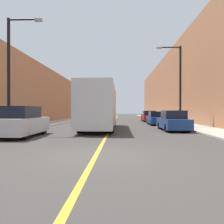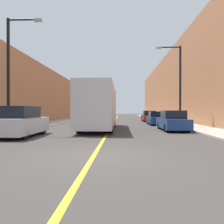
{
  "view_description": "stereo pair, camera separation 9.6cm",
  "coord_description": "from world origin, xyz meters",
  "px_view_note": "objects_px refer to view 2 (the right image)",
  "views": [
    {
      "loc": [
        0.83,
        -7.51,
        1.54
      ],
      "look_at": [
        -0.11,
        17.88,
        1.39
      ],
      "focal_mm": 35.0,
      "sensor_mm": 36.0,
      "label": 1
    },
    {
      "loc": [
        0.93,
        -7.51,
        1.54
      ],
      "look_at": [
        -0.11,
        17.88,
        1.39
      ],
      "focal_mm": 35.0,
      "sensor_mm": 36.0,
      "label": 2
    }
  ],
  "objects_px": {
    "car_right_far": "(149,117)",
    "car_right_near": "(173,122)",
    "street_lamp_right": "(178,81)",
    "parked_suv_left": "(20,123)",
    "street_lamp_left": "(11,68)",
    "car_right_mid": "(157,119)",
    "bus": "(99,107)"
  },
  "relations": [
    {
      "from": "car_right_far",
      "to": "street_lamp_left",
      "type": "distance_m",
      "value": 20.69
    },
    {
      "from": "car_right_far",
      "to": "street_lamp_left",
      "type": "xyz_separation_m",
      "value": [
        -11.19,
        -17.01,
        3.66
      ]
    },
    {
      "from": "street_lamp_left",
      "to": "parked_suv_left",
      "type": "bearing_deg",
      "value": -47.98
    },
    {
      "from": "car_right_far",
      "to": "street_lamp_right",
      "type": "distance_m",
      "value": 11.09
    },
    {
      "from": "bus",
      "to": "car_right_far",
      "type": "relative_size",
      "value": 2.15
    },
    {
      "from": "car_right_near",
      "to": "street_lamp_left",
      "type": "xyz_separation_m",
      "value": [
        -11.23,
        -3.04,
        3.65
      ]
    },
    {
      "from": "street_lamp_right",
      "to": "parked_suv_left",
      "type": "bearing_deg",
      "value": -144.86
    },
    {
      "from": "car_right_near",
      "to": "street_lamp_right",
      "type": "distance_m",
      "value": 5.29
    },
    {
      "from": "car_right_mid",
      "to": "car_right_far",
      "type": "distance_m",
      "value": 7.04
    },
    {
      "from": "bus",
      "to": "street_lamp_right",
      "type": "relative_size",
      "value": 1.38
    },
    {
      "from": "parked_suv_left",
      "to": "car_right_far",
      "type": "relative_size",
      "value": 0.92
    },
    {
      "from": "bus",
      "to": "parked_suv_left",
      "type": "distance_m",
      "value": 6.9
    },
    {
      "from": "parked_suv_left",
      "to": "car_right_near",
      "type": "bearing_deg",
      "value": 23.78
    },
    {
      "from": "car_right_mid",
      "to": "street_lamp_left",
      "type": "distance_m",
      "value": 15.41
    },
    {
      "from": "parked_suv_left",
      "to": "car_right_near",
      "type": "height_order",
      "value": "parked_suv_left"
    },
    {
      "from": "bus",
      "to": "street_lamp_left",
      "type": "distance_m",
      "value": 7.2
    },
    {
      "from": "parked_suv_left",
      "to": "street_lamp_left",
      "type": "bearing_deg",
      "value": 132.02
    },
    {
      "from": "car_right_mid",
      "to": "street_lamp_right",
      "type": "bearing_deg",
      "value": -66.85
    },
    {
      "from": "bus",
      "to": "car_right_mid",
      "type": "relative_size",
      "value": 2.35
    },
    {
      "from": "bus",
      "to": "car_right_far",
      "type": "xyz_separation_m",
      "value": [
        5.76,
        13.0,
        -1.17
      ]
    },
    {
      "from": "parked_suv_left",
      "to": "bus",
      "type": "bearing_deg",
      "value": 52.0
    },
    {
      "from": "car_right_far",
      "to": "street_lamp_right",
      "type": "height_order",
      "value": "street_lamp_right"
    },
    {
      "from": "parked_suv_left",
      "to": "car_right_near",
      "type": "distance_m",
      "value": 10.92
    },
    {
      "from": "car_right_far",
      "to": "car_right_near",
      "type": "bearing_deg",
      "value": -89.85
    },
    {
      "from": "car_right_mid",
      "to": "parked_suv_left",
      "type": "bearing_deg",
      "value": -131.21
    },
    {
      "from": "car_right_mid",
      "to": "street_lamp_right",
      "type": "relative_size",
      "value": 0.59
    },
    {
      "from": "car_right_mid",
      "to": "street_lamp_left",
      "type": "height_order",
      "value": "street_lamp_left"
    },
    {
      "from": "car_right_mid",
      "to": "car_right_far",
      "type": "relative_size",
      "value": 0.92
    },
    {
      "from": "street_lamp_left",
      "to": "street_lamp_right",
      "type": "xyz_separation_m",
      "value": [
        12.58,
        6.63,
        -0.01
      ]
    },
    {
      "from": "car_right_far",
      "to": "street_lamp_right",
      "type": "xyz_separation_m",
      "value": [
        1.39,
        -10.38,
        3.65
      ]
    },
    {
      "from": "bus",
      "to": "car_right_mid",
      "type": "bearing_deg",
      "value": 46.13
    },
    {
      "from": "street_lamp_left",
      "to": "street_lamp_right",
      "type": "distance_m",
      "value": 14.22
    }
  ]
}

